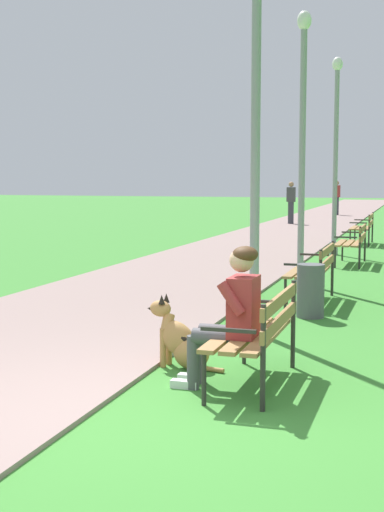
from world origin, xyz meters
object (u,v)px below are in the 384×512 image
(park_bench_far, at_px, (354,240))
(park_bench_mid, at_px, (314,268))
(lamp_post_mid, at_px, (302,145))
(park_bench_near, at_px, (259,328))
(lamp_post_far, at_px, (336,154))
(person_seated_on_near_bench, at_px, (231,312))
(lamp_post_near, at_px, (255,143))
(park_bench_furthest, at_px, (364,226))
(pedestrian_distant, at_px, (291,203))
(pedestrian_further_distant, at_px, (337,198))
(litter_bin, at_px, (311,291))
(dog_shepherd, at_px, (182,341))

(park_bench_far, bearing_deg, park_bench_mid, -91.53)
(lamp_post_mid, bearing_deg, park_bench_near, -84.12)
(park_bench_near, bearing_deg, lamp_post_far, 93.31)
(person_seated_on_near_bench, relative_size, lamp_post_near, 0.29)
(park_bench_furthest, relative_size, pedestrian_distant, 0.91)
(park_bench_far, distance_m, lamp_post_near, 7.37)
(park_bench_furthest, height_order, pedestrian_further_distant, pedestrian_further_distant)
(pedestrian_further_distant, bearing_deg, pedestrian_distant, -97.46)
(lamp_post_near, bearing_deg, litter_bin, 66.24)
(dog_shepherd, distance_m, lamp_post_far, 11.03)
(person_seated_on_near_bench, distance_m, lamp_post_far, 11.49)
(park_bench_mid, bearing_deg, lamp_post_far, 94.22)
(lamp_post_near, distance_m, pedestrian_further_distant, 26.72)
(park_bench_mid, height_order, pedestrian_further_distant, pedestrian_further_distant)
(park_bench_far, distance_m, park_bench_furthest, 4.75)
(park_bench_furthest, bearing_deg, lamp_post_far, -99.52)
(park_bench_far, relative_size, lamp_post_mid, 0.33)
(litter_bin, bearing_deg, lamp_post_far, 94.46)
(park_bench_near, xyz_separation_m, pedestrian_distant, (-3.49, 21.62, 0.33))
(park_bench_near, xyz_separation_m, park_bench_furthest, (-0.17, 14.03, 0.00))
(park_bench_near, xyz_separation_m, person_seated_on_near_bench, (-0.21, -0.18, 0.17))
(litter_bin, bearing_deg, lamp_post_mid, 101.69)
(litter_bin, bearing_deg, park_bench_mid, 95.83)
(park_bench_mid, bearing_deg, lamp_post_near, -99.43)
(park_bench_furthest, height_order, lamp_post_near, lamp_post_near)
(park_bench_mid, distance_m, pedestrian_distant, 17.51)
(park_bench_far, distance_m, lamp_post_far, 2.72)
(dog_shepherd, height_order, pedestrian_further_distant, pedestrian_further_distant)
(lamp_post_near, distance_m, litter_bin, 2.24)
(lamp_post_mid, bearing_deg, park_bench_mid, -74.63)
(park_bench_near, height_order, person_seated_on_near_bench, person_seated_on_near_bench)
(person_seated_on_near_bench, bearing_deg, litter_bin, 87.07)
(park_bench_mid, height_order, litter_bin, park_bench_mid)
(lamp_post_mid, xyz_separation_m, litter_bin, (0.61, -2.95, -2.01))
(park_bench_furthest, xyz_separation_m, lamp_post_mid, (-0.47, -7.81, 1.85))
(park_bench_near, distance_m, litter_bin, 3.28)
(park_bench_furthest, relative_size, litter_bin, 2.14)
(person_seated_on_near_bench, distance_m, litter_bin, 3.48)
(lamp_post_far, bearing_deg, lamp_post_mid, -89.93)
(person_seated_on_near_bench, bearing_deg, park_bench_furthest, 89.85)
(lamp_post_mid, bearing_deg, dog_shepherd, -91.88)
(park_bench_far, xyz_separation_m, lamp_post_far, (-0.63, 1.89, 1.85))
(lamp_post_near, xyz_separation_m, litter_bin, (0.50, 1.14, -1.87))
(person_seated_on_near_bench, distance_m, lamp_post_mid, 6.63)
(park_bench_furthest, xyz_separation_m, dog_shepherd, (-0.66, -13.67, -0.25))
(litter_bin, bearing_deg, park_bench_near, -89.46)
(lamp_post_mid, bearing_deg, park_bench_furthest, 86.54)
(person_seated_on_near_bench, bearing_deg, pedestrian_further_distant, 94.65)
(person_seated_on_near_bench, relative_size, pedestrian_further_distant, 0.76)
(park_bench_near, relative_size, dog_shepherd, 1.81)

